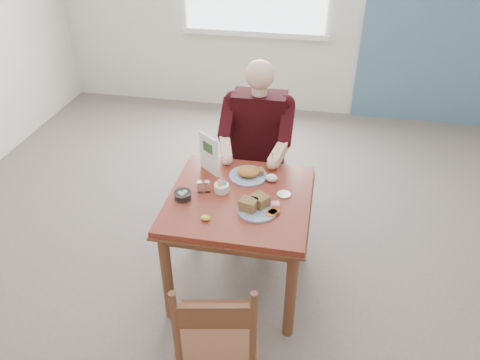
% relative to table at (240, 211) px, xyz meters
% --- Properties ---
extents(floor, '(6.00, 6.00, 0.00)m').
position_rel_table_xyz_m(floor, '(0.00, 0.00, -0.64)').
color(floor, '#61564F').
rests_on(floor, ground).
extents(lemon_wedge, '(0.06, 0.05, 0.03)m').
position_rel_table_xyz_m(lemon_wedge, '(-0.15, -0.27, 0.13)').
color(lemon_wedge, yellow).
rests_on(lemon_wedge, table).
extents(napkin, '(0.09, 0.08, 0.05)m').
position_rel_table_xyz_m(napkin, '(0.18, 0.22, 0.14)').
color(napkin, white).
rests_on(napkin, table).
extents(metal_dish, '(0.11, 0.11, 0.01)m').
position_rel_table_xyz_m(metal_dish, '(0.28, 0.07, 0.12)').
color(metal_dish, silver).
rests_on(metal_dish, table).
extents(table, '(0.92, 0.92, 0.75)m').
position_rel_table_xyz_m(table, '(0.00, 0.00, 0.00)').
color(table, maroon).
rests_on(table, ground).
extents(chair_far, '(0.42, 0.42, 0.95)m').
position_rel_table_xyz_m(chair_far, '(0.00, 0.80, -0.16)').
color(chair_far, brown).
rests_on(chair_far, ground).
extents(chair_near, '(0.49, 0.49, 0.95)m').
position_rel_table_xyz_m(chair_near, '(0.05, -0.88, -0.16)').
color(chair_near, brown).
rests_on(chair_near, ground).
extents(diner, '(0.53, 0.56, 1.39)m').
position_rel_table_xyz_m(diner, '(0.00, 0.71, 0.17)').
color(diner, gray).
rests_on(diner, chair_far).
extents(near_plate, '(0.32, 0.32, 0.08)m').
position_rel_table_xyz_m(near_plate, '(0.13, -0.12, 0.14)').
color(near_plate, white).
rests_on(near_plate, table).
extents(far_plate, '(0.30, 0.30, 0.07)m').
position_rel_table_xyz_m(far_plate, '(0.02, 0.24, 0.14)').
color(far_plate, white).
rests_on(far_plate, table).
extents(caddy, '(0.11, 0.11, 0.07)m').
position_rel_table_xyz_m(caddy, '(-0.13, 0.04, 0.14)').
color(caddy, white).
rests_on(caddy, table).
extents(shakers, '(0.09, 0.06, 0.08)m').
position_rel_table_xyz_m(shakers, '(-0.24, 0.01, 0.15)').
color(shakers, white).
rests_on(shakers, table).
extents(creamer, '(0.13, 0.13, 0.05)m').
position_rel_table_xyz_m(creamer, '(-0.35, -0.09, 0.14)').
color(creamer, white).
rests_on(creamer, table).
extents(menu, '(0.16, 0.13, 0.28)m').
position_rel_table_xyz_m(menu, '(-0.26, 0.26, 0.25)').
color(menu, white).
rests_on(menu, table).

